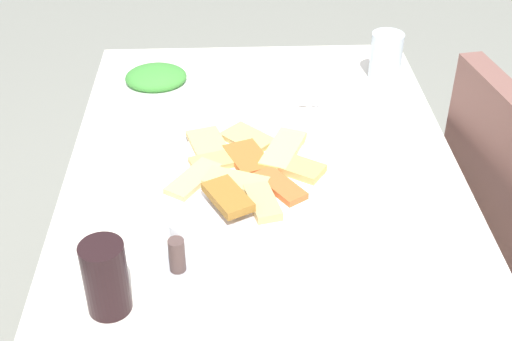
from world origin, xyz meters
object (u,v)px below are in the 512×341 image
Objects in this scene: paper_napkin at (309,87)px; spoon at (317,85)px; fork at (301,86)px; pide_platter at (244,172)px; salad_plate_greens at (156,80)px; condiment_caddy at (178,257)px; soda_can at (106,278)px; drinking_glass at (386,56)px; dining_table at (265,225)px.

paper_napkin is 0.77× the size of spoon.
fork reaches higher than paper_napkin.
paper_napkin is (-0.35, 0.16, -0.01)m from pide_platter.
salad_plate_greens is 1.92× the size of condiment_caddy.
fork is 1.70× the size of condiment_caddy.
condiment_caddy is (-0.08, 0.10, -0.04)m from soda_can.
drinking_glass reaches higher than condiment_caddy.
condiment_caddy reaches higher than pide_platter.
salad_plate_greens reaches higher than paper_napkin.
spoon is at bearing -74.46° from drinking_glass.
pide_platter is 0.53m from drinking_glass.
fork is at bearing 164.85° from dining_table.
condiment_caddy is at bearing 7.55° from salad_plate_greens.
soda_can reaches higher than pide_platter.
spoon is (-0.68, 0.39, -0.06)m from soda_can.
drinking_glass reaches higher than spoon.
spoon is at bearing 159.95° from dining_table.
spoon is at bearing 92.90° from fork.
soda_can is at bearing -32.97° from pide_platter.
paper_napkin is at bearing -82.73° from spoon.
fork is 0.95× the size of spoon.
pide_platter reaches higher than spoon.
drinking_glass reaches higher than dining_table.
spoon reaches higher than paper_napkin.
condiment_caddy is (0.64, -0.46, -0.03)m from drinking_glass.
fork is (0.02, 0.34, -0.01)m from salad_plate_greens.
soda_can is 0.65× the size of spoon.
pide_platter is 1.77× the size of spoon.
spoon is at bearing 153.04° from pide_platter.
condiment_caddy is at bearing -35.48° from drinking_glass.
soda_can reaches higher than drinking_glass.
pide_platter is 3.16× the size of condiment_caddy.
paper_napkin is at bearing 92.90° from fork.
salad_plate_greens is 1.13× the size of fork.
pide_platter is 2.74× the size of soda_can.
fork is at bearing 157.91° from pide_platter.
condiment_caddy reaches higher than fork.
salad_plate_greens is 0.70m from soda_can.
drinking_glass is at bearing 144.57° from dining_table.
pide_platter is 0.39m from spoon.
drinking_glass is 0.79m from condiment_caddy.
drinking_glass is (-0.43, 0.30, 0.15)m from dining_table.
paper_napkin is (0.05, -0.18, -0.05)m from drinking_glass.
fork is at bearing -82.73° from spoon.
soda_can is at bearing -50.13° from condiment_caddy.
soda_can is 0.13m from condiment_caddy.
pide_platter is at bearing -129.74° from dining_table.
salad_plate_greens is 0.54m from drinking_glass.
condiment_caddy is (0.59, -0.29, 0.02)m from spoon.
pide_platter is at bearing 27.44° from salad_plate_greens.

